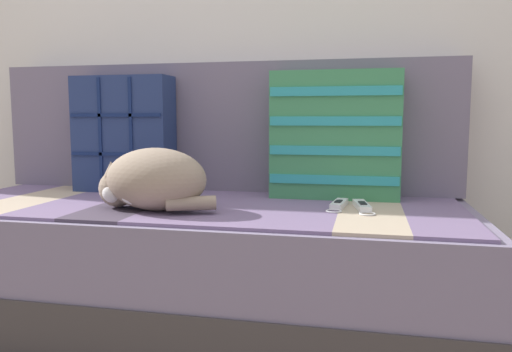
# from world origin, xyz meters

# --- Properties ---
(ground_plane) EXTENTS (14.00, 14.00, 0.00)m
(ground_plane) POSITION_xyz_m (0.00, 0.00, 0.00)
(ground_plane) COLOR #7A6651
(couch) EXTENTS (1.83, 0.79, 0.41)m
(couch) POSITION_xyz_m (-0.00, 0.15, 0.20)
(couch) COLOR #3D3838
(couch) RESTS_ON ground_plane
(sofa_backrest) EXTENTS (1.79, 0.14, 0.49)m
(sofa_backrest) POSITION_xyz_m (0.00, 0.48, 0.66)
(sofa_backrest) COLOR slate
(sofa_backrest) RESTS_ON couch
(throw_pillow_quilted) EXTENTS (0.37, 0.14, 0.44)m
(throw_pillow_quilted) POSITION_xyz_m (-0.35, 0.33, 0.63)
(throw_pillow_quilted) COLOR navy
(throw_pillow_quilted) RESTS_ON couch
(throw_pillow_striped) EXTENTS (0.44, 0.14, 0.44)m
(throw_pillow_striped) POSITION_xyz_m (0.45, 0.33, 0.63)
(throw_pillow_striped) COLOR #3D8956
(throw_pillow_striped) RESTS_ON couch
(sleeping_cat) EXTENTS (0.39, 0.25, 0.19)m
(sleeping_cat) POSITION_xyz_m (-0.08, -0.03, 0.50)
(sleeping_cat) COLOR gray
(sleeping_cat) RESTS_ON couch
(game_remote_near) EXTENTS (0.06, 0.19, 0.02)m
(game_remote_near) POSITION_xyz_m (0.47, 0.14, 0.42)
(game_remote_near) COLOR white
(game_remote_near) RESTS_ON couch
(game_remote_far) EXTENTS (0.08, 0.20, 0.02)m
(game_remote_far) POSITION_xyz_m (0.55, 0.13, 0.42)
(game_remote_far) COLOR white
(game_remote_far) RESTS_ON couch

